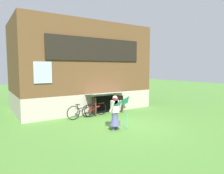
{
  "coord_description": "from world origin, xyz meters",
  "views": [
    {
      "loc": [
        -5.77,
        -7.62,
        2.75
      ],
      "look_at": [
        -0.15,
        1.09,
        1.77
      ],
      "focal_mm": 32.59,
      "sensor_mm": 36.0,
      "label": 1
    }
  ],
  "objects_px": {
    "kite": "(129,104)",
    "bicycle_red": "(94,110)",
    "bicycle_black": "(82,111)",
    "person": "(115,116)"
  },
  "relations": [
    {
      "from": "person",
      "to": "bicycle_black",
      "type": "xyz_separation_m",
      "value": [
        -0.37,
        2.68,
        -0.25
      ]
    },
    {
      "from": "bicycle_black",
      "to": "bicycle_red",
      "type": "bearing_deg",
      "value": 6.64
    },
    {
      "from": "kite",
      "to": "bicycle_red",
      "type": "height_order",
      "value": "kite"
    },
    {
      "from": "kite",
      "to": "bicycle_red",
      "type": "relative_size",
      "value": 0.89
    },
    {
      "from": "person",
      "to": "bicycle_red",
      "type": "relative_size",
      "value": 0.94
    },
    {
      "from": "person",
      "to": "bicycle_red",
      "type": "distance_m",
      "value": 2.9
    },
    {
      "from": "kite",
      "to": "bicycle_black",
      "type": "relative_size",
      "value": 0.81
    },
    {
      "from": "person",
      "to": "bicycle_black",
      "type": "relative_size",
      "value": 0.86
    },
    {
      "from": "bicycle_black",
      "to": "kite",
      "type": "bearing_deg",
      "value": -80.57
    },
    {
      "from": "kite",
      "to": "bicycle_red",
      "type": "xyz_separation_m",
      "value": [
        0.07,
        3.32,
        -0.83
      ]
    }
  ]
}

